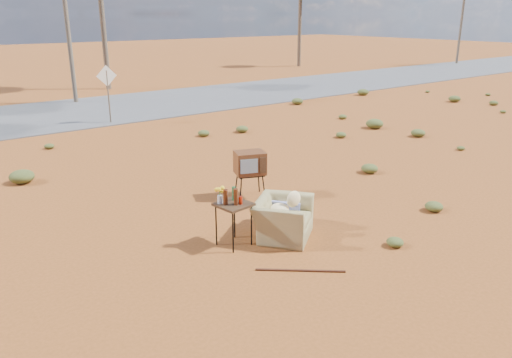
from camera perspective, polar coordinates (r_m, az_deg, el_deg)
ground at (r=9.32m, az=3.19°, el=-7.07°), size 140.00×140.00×0.00m
highway at (r=22.42m, az=-22.70°, el=6.73°), size 140.00×7.00×0.04m
armchair at (r=9.39m, az=3.10°, el=-3.80°), size 1.43×1.46×0.98m
tv_unit at (r=11.25m, az=-0.70°, el=1.78°), size 0.80×0.73×1.06m
side_table at (r=8.84m, az=-2.93°, el=-2.64°), size 0.63×0.63×1.12m
rusty_bar at (r=8.30m, az=5.09°, el=-10.36°), size 1.15×0.98×0.04m
road_sign at (r=19.82m, az=-16.63°, el=10.37°), size 0.78×0.06×2.19m
utility_pole_center at (r=25.02m, az=-20.93°, el=17.56°), size 1.40×0.20×8.00m
utility_pole_east at (r=46.16m, az=22.55°, el=17.22°), size 1.40×0.20×8.00m
scrub_patch at (r=12.37m, az=-13.17°, el=-0.32°), size 17.49×8.07×0.33m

